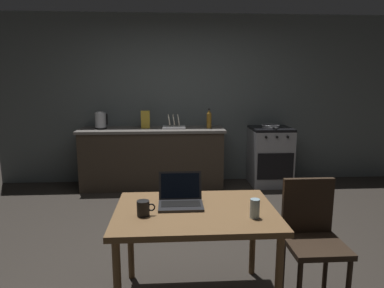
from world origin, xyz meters
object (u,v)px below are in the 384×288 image
(chair, at_px, (312,232))
(coffee_mug, at_px, (143,208))
(laptop, at_px, (181,199))
(drinking_glass, at_px, (255,208))
(cereal_box, at_px, (145,120))
(bottle, at_px, (209,119))
(dish_rack, at_px, (174,125))
(stove_oven, at_px, (270,156))
(dining_table, at_px, (195,220))
(electric_kettle, at_px, (101,121))
(frying_pan, at_px, (271,126))

(chair, bearing_deg, coffee_mug, -157.40)
(laptop, distance_m, drinking_glass, 0.55)
(cereal_box, bearing_deg, coffee_mug, -86.33)
(bottle, height_order, dish_rack, bottle)
(bottle, distance_m, drinking_glass, 2.98)
(stove_oven, height_order, cereal_box, cereal_box)
(laptop, bearing_deg, dining_table, -47.44)
(stove_oven, relative_size, drinking_glass, 7.04)
(dining_table, distance_m, chair, 0.86)
(dining_table, height_order, dish_rack, dish_rack)
(electric_kettle, bearing_deg, drinking_glass, -62.23)
(frying_pan, bearing_deg, laptop, -118.20)
(laptop, bearing_deg, electric_kettle, 109.21)
(frying_pan, relative_size, cereal_box, 1.70)
(chair, xyz_separation_m, laptop, (-0.95, 0.11, 0.24))
(stove_oven, bearing_deg, bottle, -177.18)
(electric_kettle, xyz_separation_m, frying_pan, (2.56, -0.03, -0.10))
(chair, distance_m, laptop, 0.99)
(cereal_box, bearing_deg, stove_oven, -0.67)
(bottle, bearing_deg, laptop, -100.65)
(laptop, relative_size, cereal_box, 1.21)
(frying_pan, bearing_deg, stove_oven, 62.71)
(stove_oven, relative_size, dish_rack, 2.65)
(stove_oven, height_order, chair, stove_oven)
(laptop, height_order, electric_kettle, electric_kettle)
(dining_table, height_order, electric_kettle, electric_kettle)
(stove_oven, xyz_separation_m, laptop, (-1.47, -2.74, 0.31))
(chair, bearing_deg, bottle, 117.78)
(chair, bearing_deg, drinking_glass, -142.11)
(chair, height_order, cereal_box, cereal_box)
(chair, relative_size, frying_pan, 2.01)
(stove_oven, relative_size, electric_kettle, 3.50)
(bottle, bearing_deg, dining_table, -98.27)
(drinking_glass, bearing_deg, cereal_box, 106.97)
(electric_kettle, bearing_deg, frying_pan, -0.62)
(frying_pan, distance_m, drinking_glass, 3.15)
(bottle, relative_size, drinking_glass, 2.32)
(coffee_mug, bearing_deg, frying_pan, 59.48)
(dining_table, distance_m, cereal_box, 2.94)
(dining_table, distance_m, electric_kettle, 3.11)
(electric_kettle, relative_size, bottle, 0.87)
(coffee_mug, distance_m, dish_rack, 2.95)
(dining_table, distance_m, laptop, 0.19)
(coffee_mug, xyz_separation_m, drinking_glass, (0.74, -0.08, 0.01))
(chair, height_order, coffee_mug, chair)
(electric_kettle, bearing_deg, cereal_box, 1.73)
(laptop, distance_m, dish_rack, 2.75)
(chair, xyz_separation_m, dish_rack, (-0.97, 2.85, 0.43))
(stove_oven, relative_size, dining_table, 0.80)
(chair, height_order, bottle, bottle)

